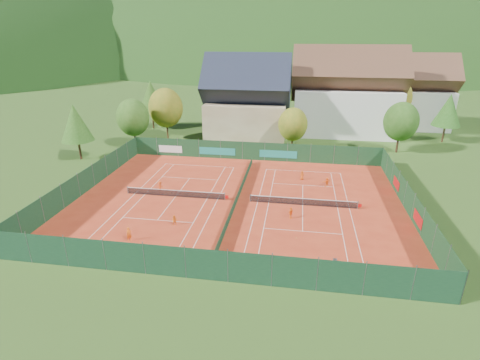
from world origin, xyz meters
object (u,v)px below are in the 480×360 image
(chalet, at_px, (247,103))
(player_right_far_b, at_px, (327,182))
(ball_hopper, at_px, (335,261))
(hotel_block_a, at_px, (346,97))
(hotel_block_b, at_px, (409,96))
(player_left_far, at_px, (160,187))
(player_left_near, at_px, (129,234))
(player_right_near, at_px, (291,213))
(player_right_far_a, at_px, (302,175))
(player_left_mid, at_px, (175,220))

(chalet, xyz_separation_m, player_right_far_b, (14.20, -23.51, -6.00))
(chalet, xyz_separation_m, ball_hopper, (13.85, -42.26, -6.07))
(hotel_block_a, relative_size, player_right_far_b, 17.22)
(chalet, height_order, hotel_block_b, chalet)
(chalet, relative_size, player_left_far, 11.18)
(hotel_block_a, distance_m, hotel_block_b, 16.14)
(hotel_block_a, bearing_deg, player_left_near, -118.18)
(player_right_near, bearing_deg, player_left_near, 147.60)
(player_left_far, distance_m, player_right_far_a, 19.68)
(hotel_block_b, bearing_deg, player_right_far_a, -121.93)
(chalet, height_order, player_left_mid, chalet)
(player_left_mid, distance_m, player_right_far_a, 20.75)
(player_left_mid, bearing_deg, player_right_far_b, 32.39)
(player_right_far_b, bearing_deg, hotel_block_b, -148.33)
(player_left_mid, bearing_deg, player_left_far, 112.55)
(hotel_block_b, bearing_deg, chalet, -157.01)
(player_left_near, height_order, player_right_near, player_left_near)
(hotel_block_a, xyz_separation_m, ball_hopper, (-5.15, -48.26, -6.83))
(chalet, bearing_deg, player_right_far_b, -58.87)
(hotel_block_a, distance_m, player_right_near, 41.25)
(hotel_block_a, bearing_deg, player_right_far_b, -99.24)
(player_left_near, bearing_deg, ball_hopper, -44.33)
(player_left_mid, bearing_deg, hotel_block_b, 48.40)
(hotel_block_a, relative_size, hotel_block_b, 1.25)
(chalet, xyz_separation_m, player_right_near, (9.65, -33.61, -5.95))
(chalet, bearing_deg, hotel_block_b, 22.99)
(chalet, xyz_separation_m, player_right_far_a, (10.86, -21.54, -5.98))
(player_left_mid, bearing_deg, player_right_far_a, 42.50)
(hotel_block_a, bearing_deg, player_left_mid, -116.63)
(player_left_near, xyz_separation_m, player_right_far_a, (17.04, 19.48, -0.10))
(player_right_far_b, bearing_deg, player_right_near, 34.06)
(player_left_far, xyz_separation_m, player_right_far_b, (21.65, 5.27, -0.10))
(hotel_block_a, height_order, hotel_block_b, hotel_block_a)
(chalet, bearing_deg, ball_hopper, -71.86)
(hotel_block_b, relative_size, ball_hopper, 21.60)
(hotel_block_a, relative_size, player_left_mid, 17.79)
(chalet, relative_size, hotel_block_a, 0.75)
(hotel_block_a, relative_size, ball_hopper, 27.00)
(player_right_far_a, bearing_deg, ball_hopper, 88.40)
(hotel_block_b, relative_size, player_left_mid, 14.23)
(player_left_mid, height_order, player_right_near, player_right_near)
(ball_hopper, height_order, player_right_near, player_right_near)
(player_right_near, bearing_deg, chalet, 48.58)
(player_right_near, height_order, player_right_far_a, player_right_near)
(player_right_far_a, bearing_deg, player_right_far_b, 139.63)
(player_left_far, height_order, player_right_far_a, player_left_far)
(ball_hopper, bearing_deg, hotel_block_b, 71.20)
(hotel_block_a, relative_size, player_right_far_a, 16.64)
(player_left_near, distance_m, player_right_far_b, 26.87)
(player_left_far, xyz_separation_m, player_right_far_a, (18.30, 7.24, -0.08))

